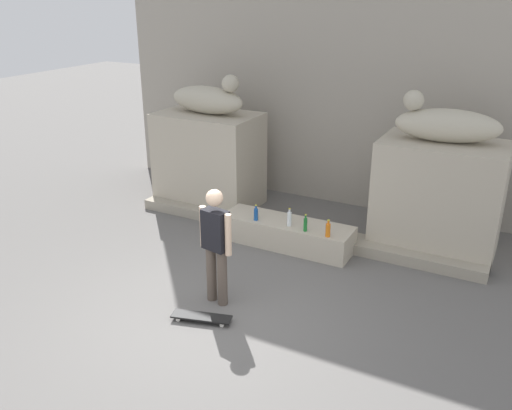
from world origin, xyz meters
TOP-DOWN VIEW (x-y plane):
  - ground_plane at (0.00, 0.00)m, footprint 40.00×40.00m
  - facade_wall at (0.00, 5.08)m, footprint 9.64×0.60m
  - pedestal_left at (-2.21, 3.52)m, footprint 1.96×1.23m
  - pedestal_right at (2.21, 3.52)m, footprint 1.96×1.23m
  - statue_reclining_left at (-2.17, 3.52)m, footprint 1.64×0.69m
  - statue_reclining_right at (2.17, 3.52)m, footprint 1.66×0.76m
  - ledge_block at (0.00, 2.46)m, footprint 2.25×0.67m
  - skater at (-0.10, 0.38)m, footprint 0.53×0.26m
  - skateboard at (-0.03, -0.13)m, footprint 0.82×0.41m
  - bottle_blue at (-0.49, 2.26)m, footprint 0.07×0.07m
  - bottle_clear at (0.11, 2.32)m, footprint 0.07×0.07m
  - bottle_green at (0.42, 2.25)m, footprint 0.06×0.06m
  - bottle_orange at (0.82, 2.22)m, footprint 0.08×0.08m
  - stair_step at (0.00, 2.89)m, footprint 6.37×0.50m

SIDE VIEW (x-z plane):
  - ground_plane at x=0.00m, z-range 0.00..0.00m
  - skateboard at x=-0.03m, z-range 0.02..0.10m
  - stair_step at x=0.00m, z-range 0.00..0.19m
  - ledge_block at x=0.00m, z-range 0.00..0.44m
  - bottle_blue at x=-0.49m, z-range 0.42..0.69m
  - bottle_orange at x=0.82m, z-range 0.42..0.70m
  - bottle_green at x=0.42m, z-range 0.42..0.71m
  - bottle_clear at x=0.11m, z-range 0.42..0.73m
  - skater at x=-0.10m, z-range 0.09..1.76m
  - pedestal_left at x=-2.21m, z-range 0.00..1.85m
  - pedestal_right at x=2.21m, z-range 0.00..1.85m
  - statue_reclining_left at x=-2.17m, z-range 1.74..2.52m
  - statue_reclining_right at x=2.17m, z-range 1.74..2.52m
  - facade_wall at x=0.00m, z-range 0.00..6.99m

